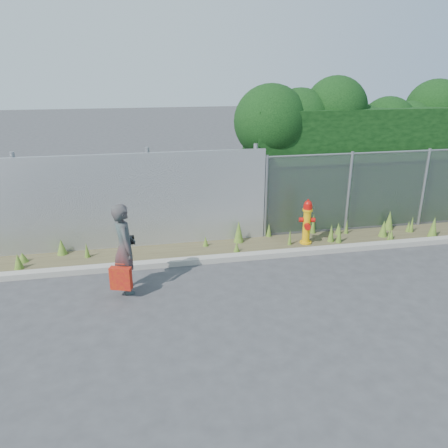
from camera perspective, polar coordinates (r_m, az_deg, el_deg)
ground at (r=8.03m, az=4.14°, el=-9.96°), size 80.00×80.00×0.00m
curb at (r=9.55m, az=1.29°, el=-4.38°), size 16.00×0.22×0.12m
weed_strip at (r=10.16m, az=1.09°, el=-2.41°), size 16.00×1.26×0.55m
corrugated_fence at (r=10.20m, az=-18.32°, el=2.44°), size 8.50×0.21×2.30m
chainlink_fence at (r=11.87m, az=20.49°, el=4.20°), size 6.50×0.07×2.05m
hedge at (r=12.57m, az=19.20°, el=10.02°), size 7.73×2.08×3.79m
fire_hydrant at (r=10.41m, az=10.78°, el=0.17°), size 0.37×0.33×1.11m
woman at (r=8.19m, az=-12.85°, el=-3.13°), size 0.51×0.69×1.71m
red_tote_bag at (r=8.11m, az=-13.32°, el=-6.92°), size 0.38×0.14×0.50m
black_shoulder_bag at (r=8.38m, az=-12.35°, el=-2.07°), size 0.21×0.09×0.16m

